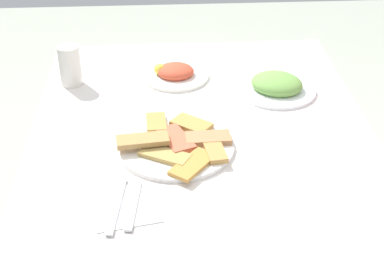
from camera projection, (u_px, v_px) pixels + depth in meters
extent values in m
cube|color=silver|center=(202.00, 135.00, 1.55)|extent=(1.16, 0.90, 0.02)
cylinder|color=#565347|center=(85.00, 147.00, 2.16)|extent=(0.04, 0.04, 0.70)
cylinder|color=#565347|center=(294.00, 140.00, 2.20)|extent=(0.04, 0.04, 0.70)
cylinder|color=white|center=(176.00, 146.00, 1.47)|extent=(0.30, 0.30, 0.01)
cube|color=tan|center=(165.00, 155.00, 1.42)|extent=(0.11, 0.13, 0.01)
cube|color=#D56041|center=(176.00, 139.00, 1.47)|extent=(0.14, 0.10, 0.01)
cube|color=#B78847|center=(215.00, 151.00, 1.43)|extent=(0.10, 0.06, 0.01)
cube|color=#B18B44|center=(156.00, 123.00, 1.54)|extent=(0.09, 0.05, 0.01)
cube|color=#B27B4E|center=(208.00, 138.00, 1.48)|extent=(0.06, 0.12, 0.01)
cube|color=#B38C43|center=(191.00, 124.00, 1.54)|extent=(0.11, 0.12, 0.01)
cube|color=#AD8149|center=(143.00, 140.00, 1.44)|extent=(0.07, 0.13, 0.01)
cube|color=#BF863B|center=(193.00, 164.00, 1.38)|extent=(0.14, 0.12, 0.01)
cylinder|color=white|center=(276.00, 90.00, 1.73)|extent=(0.23, 0.23, 0.01)
ellipsoid|color=#6FA54A|center=(277.00, 84.00, 1.72)|extent=(0.19, 0.20, 0.06)
cylinder|color=white|center=(176.00, 76.00, 1.81)|extent=(0.20, 0.20, 0.01)
ellipsoid|color=#D34C31|center=(176.00, 71.00, 1.80)|extent=(0.11, 0.12, 0.04)
sphere|color=yellow|center=(160.00, 69.00, 1.80)|extent=(0.03, 0.03, 0.03)
cylinder|color=silver|center=(70.00, 65.00, 1.74)|extent=(0.09, 0.09, 0.12)
cube|color=white|center=(125.00, 206.00, 1.28)|extent=(0.17, 0.17, 0.00)
cube|color=silver|center=(117.00, 205.00, 1.27)|extent=(0.19, 0.04, 0.00)
cube|color=silver|center=(133.00, 205.00, 1.28)|extent=(0.17, 0.04, 0.00)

